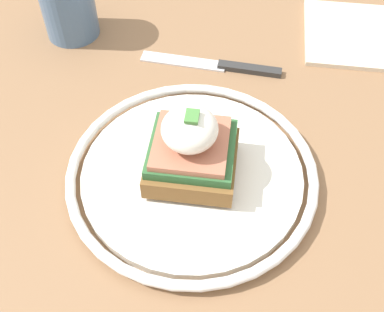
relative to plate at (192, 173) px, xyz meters
The scene contains 6 objects.
dining_table 0.13m from the plate, 98.59° to the right, with size 1.09×0.91×0.77m.
plate is the anchor object (origin of this frame).
sandwich 0.04m from the plate, 31.61° to the left, with size 0.08×0.08×0.08m.
knife 0.17m from the plate, ahead, with size 0.03×0.17×0.01m.
cup 0.28m from the plate, 40.95° to the left, with size 0.07×0.07×0.09m.
napkin 0.30m from the plate, 33.65° to the right, with size 0.13×0.11×0.01m, color beige.
Camera 1 is at (-0.27, 0.01, 1.16)m, focal length 45.00 mm.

